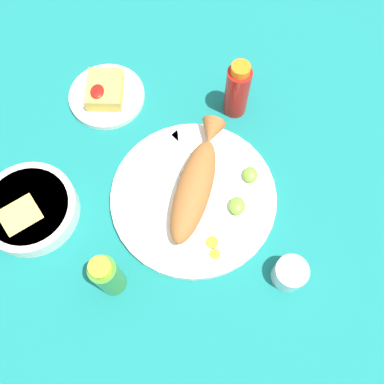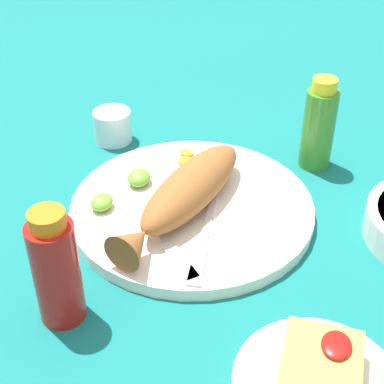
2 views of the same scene
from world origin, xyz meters
name	(u,v)px [view 1 (image 1 of 2)]	position (x,y,z in m)	size (l,w,h in m)	color
ground_plane	(192,199)	(0.00, 0.00, 0.00)	(4.00, 4.00, 0.00)	#146B66
main_plate	(192,197)	(0.00, 0.00, 0.01)	(0.35, 0.35, 0.02)	white
fried_fish	(194,182)	(-0.02, 0.00, 0.05)	(0.29, 0.13, 0.06)	#935628
fork_near	(175,160)	(-0.08, -0.04, 0.02)	(0.19, 0.03, 0.00)	silver
fork_far	(197,156)	(-0.09, 0.01, 0.02)	(0.14, 0.14, 0.00)	silver
carrot_slice_near	(213,254)	(0.12, 0.04, 0.02)	(0.02, 0.02, 0.00)	orange
carrot_slice_mid	(211,242)	(0.10, 0.04, 0.02)	(0.03, 0.03, 0.00)	orange
lime_wedge_main	(235,206)	(0.03, 0.09, 0.03)	(0.04, 0.03, 0.02)	#6BB233
lime_wedge_side	(249,175)	(-0.04, 0.12, 0.03)	(0.04, 0.03, 0.02)	#6BB233
hot_sauce_bottle_red	(236,90)	(-0.23, 0.09, 0.07)	(0.05, 0.05, 0.15)	#B21914
hot_sauce_bottle_green	(106,276)	(0.18, -0.15, 0.07)	(0.05, 0.05, 0.15)	#3D8428
salt_cup	(288,274)	(0.16, 0.19, 0.02)	(0.06, 0.06, 0.05)	silver
side_plate_fries	(106,96)	(-0.25, -0.20, 0.01)	(0.17, 0.17, 0.01)	white
fries_pile	(103,90)	(-0.25, -0.20, 0.03)	(0.10, 0.08, 0.04)	gold
guacamole_bowl	(28,209)	(0.03, -0.33, 0.02)	(0.19, 0.19, 0.06)	white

